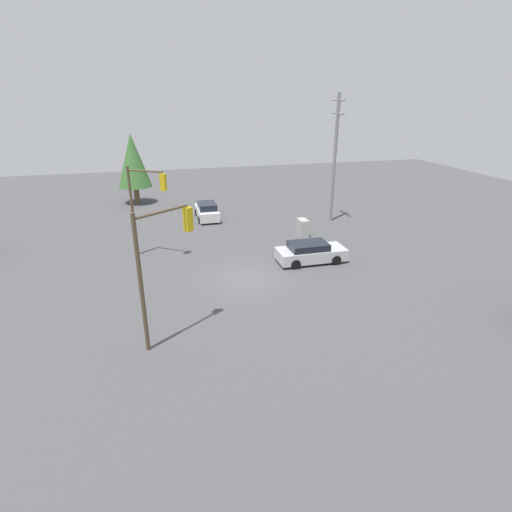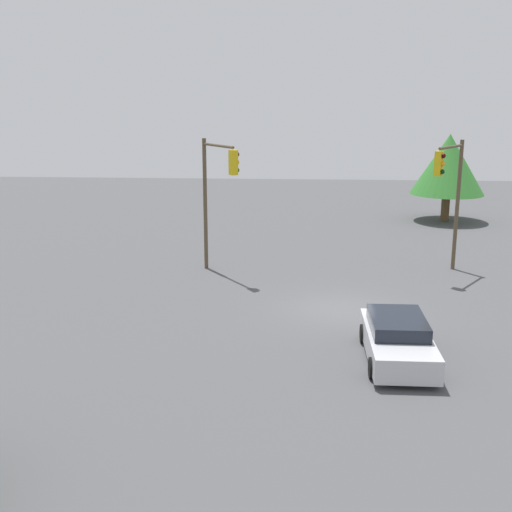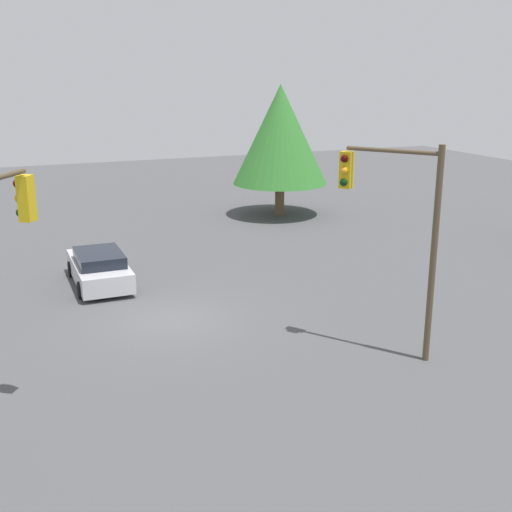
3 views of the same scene
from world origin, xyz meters
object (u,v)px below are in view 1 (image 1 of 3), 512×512
(sedan_white, at_px, (207,211))
(sedan_silver, at_px, (310,252))
(traffic_signal_main, at_px, (145,198))
(electrical_cabinet, at_px, (303,228))
(traffic_signal_cross, at_px, (160,253))

(sedan_white, distance_m, sedan_silver, 12.69)
(sedan_silver, height_order, traffic_signal_main, traffic_signal_main)
(sedan_white, xyz_separation_m, electrical_cabinet, (-6.54, -6.56, -0.03))
(traffic_signal_main, height_order, electrical_cabinet, traffic_signal_main)
(traffic_signal_main, bearing_deg, electrical_cabinet, 40.89)
(traffic_signal_main, relative_size, electrical_cabinet, 4.52)
(sedan_white, bearing_deg, sedan_silver, -65.87)
(sedan_silver, relative_size, traffic_signal_cross, 0.73)
(electrical_cabinet, bearing_deg, traffic_signal_main, 96.82)
(sedan_white, bearing_deg, traffic_signal_cross, -103.41)
(traffic_signal_cross, relative_size, electrical_cabinet, 4.56)
(sedan_white, bearing_deg, traffic_signal_main, -122.39)
(sedan_white, distance_m, traffic_signal_main, 9.98)
(sedan_white, distance_m, electrical_cabinet, 9.26)
(traffic_signal_main, bearing_deg, sedan_silver, 14.38)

